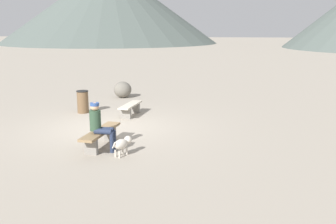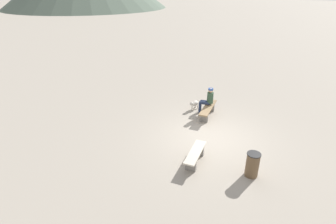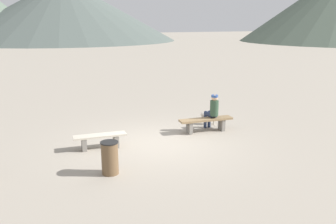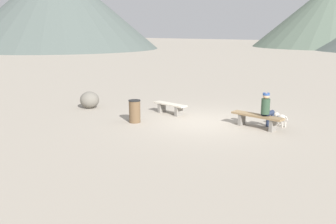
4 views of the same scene
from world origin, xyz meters
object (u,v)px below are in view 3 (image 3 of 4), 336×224
dog (209,116)px  trash_bin (110,158)px  bench_left (100,139)px  seated_person (212,110)px  bench_right (206,122)px

dog → trash_bin: trash_bin is taller
bench_left → trash_bin: trash_bin is taller
bench_left → trash_bin: size_ratio=1.89×
dog → trash_bin: size_ratio=0.74×
bench_left → seated_person: seated_person is taller
dog → trash_bin: 5.23m
bench_left → seated_person: 4.02m
bench_right → dog: 0.93m
bench_right → bench_left: bearing=-172.3°
bench_right → trash_bin: (-3.89, -2.01, 0.07)m
bench_right → trash_bin: bearing=-147.0°
bench_left → dog: (4.25, 0.88, 0.03)m
bench_left → seated_person: size_ratio=1.23×
bench_right → seated_person: bearing=21.7°
seated_person → trash_bin: size_ratio=1.54×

